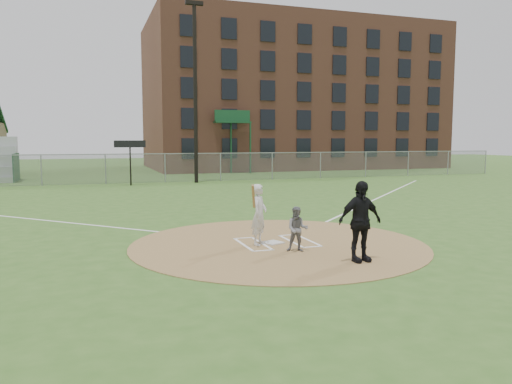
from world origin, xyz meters
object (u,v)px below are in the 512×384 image
object	(u,v)px
catcher	(297,229)
batter_at_plate	(259,214)
home_plate	(273,243)
umpire	(360,221)

from	to	relation	value
catcher	batter_at_plate	world-z (taller)	batter_at_plate
home_plate	catcher	size ratio (longest dim) A/B	0.42
umpire	batter_at_plate	world-z (taller)	umpire
home_plate	umpire	world-z (taller)	umpire
home_plate	batter_at_plate	bearing A→B (deg)	-172.23
home_plate	catcher	world-z (taller)	catcher
home_plate	batter_at_plate	size ratio (longest dim) A/B	0.28
umpire	home_plate	bearing A→B (deg)	111.70
umpire	batter_at_plate	bearing A→B (deg)	119.54
catcher	batter_at_plate	bearing A→B (deg)	144.90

